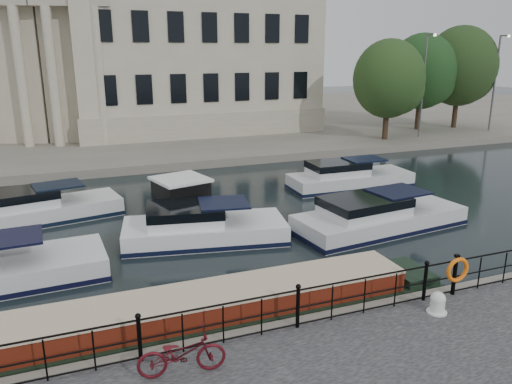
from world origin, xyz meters
The scene contains 12 objects.
ground_plane centered at (0.00, 0.00, 0.00)m, with size 160.00×160.00×0.00m, color black.
far_bank centered at (0.00, 39.00, 0.28)m, with size 120.00×42.00×0.55m, color #6B665B.
railing centered at (0.00, -2.25, 1.20)m, with size 24.14×0.14×1.22m.
civic_building centered at (-1.00, 34.71, 7.04)m, with size 53.55×31.84×16.85m.
lamp_posts centered at (26.00, 20.70, 4.80)m, with size 8.24×1.55×8.07m.
bicycle centered at (-3.22, -3.07, 1.06)m, with size 0.68×1.95×1.02m, color #4A0D14.
mooring_bollard centered at (3.88, -2.96, 0.84)m, with size 0.55×0.55×0.61m.
life_ring_post centered at (5.04, -2.34, 1.34)m, with size 0.77×0.20×1.26m.
narrowboat centered at (-1.74, -0.73, 0.37)m, with size 14.03×1.91×1.52m.
harbour_hut centered at (-0.63, 8.15, 0.95)m, with size 3.42×3.07×2.18m.
cabin_cruisers centered at (-0.07, 6.94, 0.37)m, with size 25.77×10.00×1.99m.
trees centered at (24.68, 22.70, 5.46)m, with size 15.53×8.89×8.98m.
Camera 1 is at (-5.14, -12.53, 7.48)m, focal length 35.00 mm.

